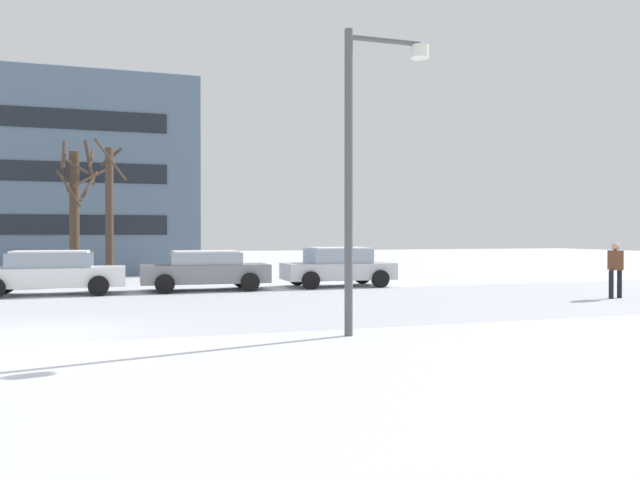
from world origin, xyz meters
The scene contains 10 objects.
ground_plane centered at (0.00, 0.00, 0.00)m, with size 120.00×120.00×0.00m, color white.
road_surface centered at (0.00, 3.60, 0.00)m, with size 80.00×9.19×0.00m.
street_lamp centered at (6.11, -1.82, 3.57)m, with size 1.76×0.36×5.86m.
parked_car_white centered at (-0.37, 8.88, 0.73)m, with size 4.61×2.10×1.42m.
parked_car_gray centered at (4.56, 8.94, 0.71)m, with size 4.37×2.06×1.37m.
parked_car_silver centered at (9.49, 9.10, 0.74)m, with size 4.10×2.18×1.46m.
pedestrian_crossing centered at (16.00, 2.34, 0.97)m, with size 0.55×0.44×1.67m.
tree_far_left centered at (1.33, 12.07, 2.89)m, with size 1.91×1.92×5.46m.
tree_far_right centered at (0.11, 13.35, 2.82)m, with size 1.43×1.26×5.62m.
building_far_left centered at (-2.35, 23.08, 4.78)m, with size 15.74×11.36×9.56m.
Camera 1 is at (1.51, -13.26, 1.95)m, focal length 35.87 mm.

